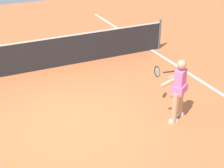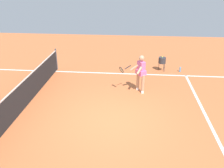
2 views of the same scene
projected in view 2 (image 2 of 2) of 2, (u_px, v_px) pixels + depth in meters
name	position (u px, v px, depth m)	size (l,w,h in m)	color
ground_plane	(113.00, 120.00, 8.02)	(24.90, 24.90, 0.00)	#C66638
service_line_marking	(210.00, 124.00, 7.75)	(8.29, 0.10, 0.01)	white
sideline_right_marking	(120.00, 74.00, 11.77)	(0.10, 17.16, 0.01)	white
court_net	(17.00, 102.00, 8.08)	(8.97, 0.08, 1.09)	#4C4C51
tennis_player	(140.00, 72.00, 9.66)	(0.69, 1.14, 1.55)	tan
ball_hopper	(162.00, 60.00, 11.93)	(0.36, 0.36, 0.74)	#333338
water_bottle	(180.00, 69.00, 11.96)	(0.07, 0.07, 0.24)	#4C9EE5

